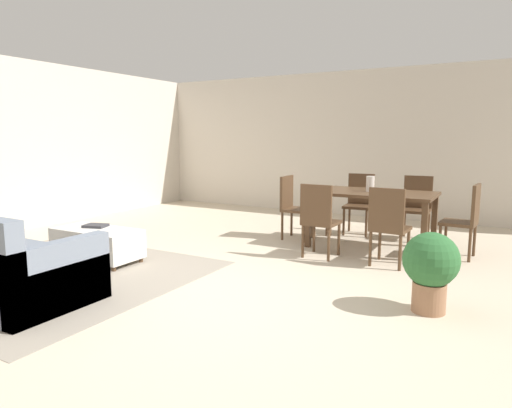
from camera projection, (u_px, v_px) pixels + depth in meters
The scene contains 14 objects.
ground_plane at pixel (218, 295), 4.30m from camera, with size 10.80×10.80×0.00m, color beige.
wall_back at pixel (369, 144), 8.41m from camera, with size 9.00×0.12×2.70m, color beige.
area_rug at pixel (50, 274), 4.93m from camera, with size 3.00×2.80×0.01m, color gray.
ottoman_table at pixel (97, 243), 5.44m from camera, with size 1.08×0.52×0.40m.
dining_table at pixel (372, 199), 6.05m from camera, with size 1.61×0.91×0.76m.
dining_chair_near_left at pixel (319, 216), 5.54m from camera, with size 0.41×0.41×0.92m.
dining_chair_near_right at pixel (388, 222), 5.16m from camera, with size 0.42×0.42×0.92m.
dining_chair_far_left at pixel (359, 200), 6.97m from camera, with size 0.43×0.43×0.92m.
dining_chair_far_right at pixel (417, 204), 6.59m from camera, with size 0.42×0.42×0.92m.
dining_chair_head_east at pixel (466, 217), 5.53m from camera, with size 0.43×0.43×0.92m.
dining_chair_head_west at pixel (293, 203), 6.62m from camera, with size 0.41×0.41×0.92m.
vase_centerpiece at pixel (370, 184), 6.04m from camera, with size 0.11×0.11×0.21m, color silver.
book_on_ottoman at pixel (96, 226), 5.51m from camera, with size 0.26×0.20×0.03m, color #333338.
potted_plant at pixel (431, 266), 3.82m from camera, with size 0.47×0.47×0.69m.
Camera 1 is at (2.35, -3.41, 1.48)m, focal length 31.83 mm.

